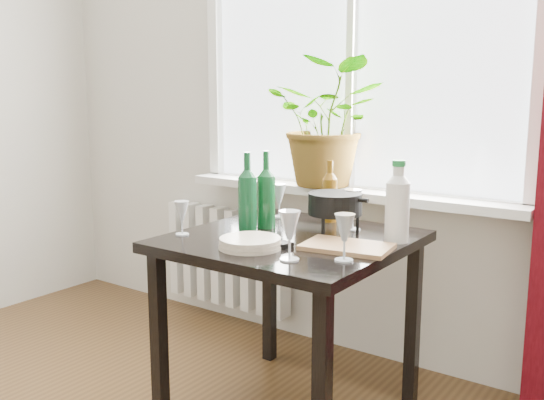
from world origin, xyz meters
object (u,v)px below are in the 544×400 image
Objects in this scene: wine_bottle_left at (247,191)px; bottle_amber at (330,191)px; wine_bottle_right at (266,189)px; plate_stack at (250,243)px; cleaning_bottle at (398,200)px; wineglass_back_left at (279,200)px; wineglass_front_right at (290,235)px; potted_plant at (329,123)px; wineglass_far_right at (344,237)px; cutting_board at (347,247)px; radiator at (227,257)px; table at (291,259)px; tv_remote at (271,247)px; fondue_pot at (335,213)px; wineglass_back_center at (353,209)px; wineglass_front_left at (182,218)px.

wine_bottle_left is 1.19× the size of bottle_amber.
wine_bottle_right is 0.37m from plate_stack.
cleaning_bottle reaches higher than wineglass_back_left.
cleaning_bottle is 0.49m from wineglass_front_right.
potted_plant is 1.01m from wineglass_far_right.
cutting_board is at bearing -14.46° from wine_bottle_right.
bottle_amber is at bearing -20.14° from radiator.
cleaning_bottle is (0.37, 0.16, 0.25)m from table.
wine_bottle_left is 0.32m from plate_stack.
plate_stack is at bearing -46.09° from radiator.
tv_remote is (0.24, -0.82, -0.40)m from potted_plant.
radiator is 4.61× the size of tv_remote.
cleaning_bottle is 0.57m from plate_stack.
radiator is at bearing 140.58° from wine_bottle_right.
fondue_pot is at bearing 12.44° from wine_bottle_right.
wineglass_front_right is 0.17m from tv_remote.
wineglass_front_right is at bearing -112.22° from cleaning_bottle.
cleaning_bottle reaches higher than cutting_board.
radiator is at bearing 158.32° from wineglass_back_center.
wine_bottle_left is at bearing 162.02° from wineglass_far_right.
bottle_amber is 0.65m from wineglass_front_left.
potted_plant is (-0.19, 0.61, 0.50)m from table.
potted_plant is at bearing 121.06° from bottle_amber.
wineglass_back_left is at bearing 141.73° from wineglass_far_right.
potted_plant is at bearing 141.19° from cleaning_bottle.
cleaning_bottle is 2.04× the size of wineglass_back_left.
wineglass_far_right is 0.39m from fondue_pot.
fondue_pot is at bearing 124.32° from wineglass_far_right.
wine_bottle_left reaches higher than fondue_pot.
wineglass_back_left is at bearing 127.63° from wineglass_front_right.
wine_bottle_left is 0.30m from wineglass_back_left.
table is 5.54× the size of wineglass_back_left.
radiator is 2.49× the size of wine_bottle_right.
cutting_board is at bearing -9.08° from table.
wineglass_far_right is at bearing -61.28° from fondue_pot.
bottle_amber is at bearing 59.26° from wine_bottle_right.
wineglass_back_center is (-0.04, 0.52, -0.00)m from wineglass_front_right.
wine_bottle_right is 2.33× the size of wineglass_front_left.
radiator is at bearing 152.01° from tv_remote.
cleaning_bottle is (0.54, 0.09, -0.00)m from wine_bottle_right.
table is 3.71× the size of plate_stack.
wine_bottle_right is at bearing 134.84° from wineglass_front_right.
wine_bottle_left is at bearing -81.66° from wineglass_back_left.
plate_stack is (0.34, -0.00, -0.05)m from wineglass_front_left.
wine_bottle_right reaches higher than plate_stack.
cutting_board is (0.29, -0.37, -0.13)m from bottle_amber.
cutting_board is at bearing 16.63° from wineglass_front_left.
plate_stack is (-0.39, -0.39, -0.14)m from cleaning_bottle.
wineglass_back_left reaches higher than cutting_board.
wine_bottle_left is 1.04× the size of cutting_board.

